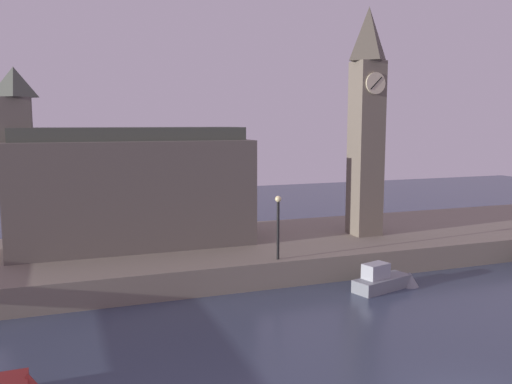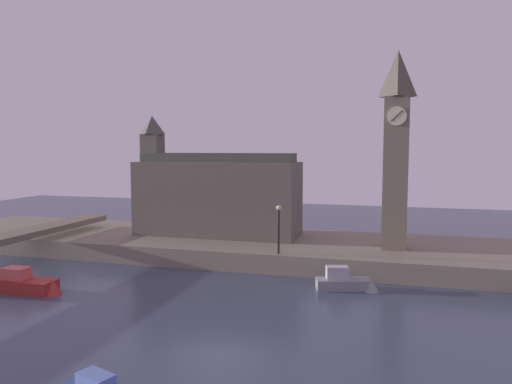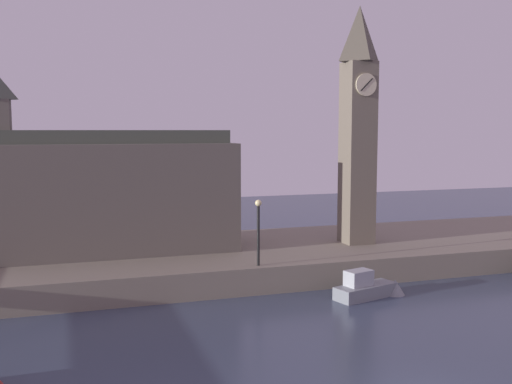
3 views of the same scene
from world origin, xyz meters
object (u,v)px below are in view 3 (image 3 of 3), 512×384
(clock_tower, at_px, (358,122))
(boat_cruiser_grey, at_px, (371,288))
(parliament_hall, at_px, (107,192))
(streetlamp, at_px, (258,224))

(clock_tower, relative_size, boat_cruiser_grey, 3.49)
(parliament_hall, distance_m, streetlamp, 9.96)
(clock_tower, height_order, boat_cruiser_grey, clock_tower)
(parliament_hall, height_order, boat_cruiser_grey, parliament_hall)
(streetlamp, distance_m, boat_cruiser_grey, 6.91)
(boat_cruiser_grey, bearing_deg, clock_tower, 68.33)
(streetlamp, relative_size, boat_cruiser_grey, 0.83)
(clock_tower, distance_m, streetlamp, 10.89)
(parliament_hall, bearing_deg, clock_tower, -7.29)
(parliament_hall, bearing_deg, streetlamp, -40.22)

